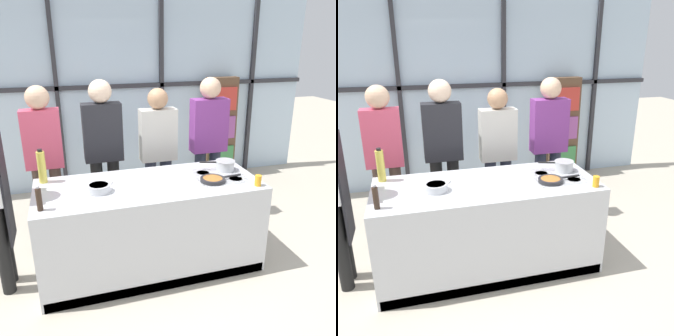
% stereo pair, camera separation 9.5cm
% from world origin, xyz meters
% --- Properties ---
extents(ground_plane, '(18.00, 18.00, 0.00)m').
position_xyz_m(ground_plane, '(0.00, 0.00, 0.00)').
color(ground_plane, '#BCB29E').
extents(back_window_wall, '(6.40, 0.10, 2.80)m').
position_xyz_m(back_window_wall, '(0.00, 2.30, 1.40)').
color(back_window_wall, silver).
rests_on(back_window_wall, ground_plane).
extents(bookshelf, '(0.50, 0.19, 1.64)m').
position_xyz_m(bookshelf, '(1.72, 2.12, 0.82)').
color(bookshelf, brown).
rests_on(bookshelf, ground_plane).
extents(demo_island, '(2.13, 0.89, 0.90)m').
position_xyz_m(demo_island, '(0.00, -0.00, 0.45)').
color(demo_island, silver).
rests_on(demo_island, ground_plane).
extents(spectator_far_left, '(0.40, 0.25, 1.76)m').
position_xyz_m(spectator_far_left, '(-0.96, 0.84, 1.03)').
color(spectator_far_left, '#47382D').
rests_on(spectator_far_left, ground_plane).
extents(spectator_center_left, '(0.43, 0.25, 1.80)m').
position_xyz_m(spectator_center_left, '(-0.32, 0.84, 1.04)').
color(spectator_center_left, black).
rests_on(spectator_center_left, ground_plane).
extents(spectator_center_right, '(0.43, 0.24, 1.69)m').
position_xyz_m(spectator_center_right, '(0.32, 0.84, 0.96)').
color(spectator_center_right, '#232838').
rests_on(spectator_center_right, ground_plane).
extents(spectator_far_right, '(0.44, 0.25, 1.79)m').
position_xyz_m(spectator_far_right, '(0.96, 0.84, 1.03)').
color(spectator_far_right, '#232838').
rests_on(spectator_far_right, ground_plane).
extents(frying_pan, '(0.43, 0.24, 0.04)m').
position_xyz_m(frying_pan, '(0.61, -0.12, 0.92)').
color(frying_pan, '#232326').
rests_on(frying_pan, demo_island).
extents(saucepan, '(0.36, 0.20, 0.11)m').
position_xyz_m(saucepan, '(0.85, 0.13, 0.96)').
color(saucepan, silver).
rests_on(saucepan, demo_island).
extents(white_plate, '(0.25, 0.25, 0.01)m').
position_xyz_m(white_plate, '(-0.45, 0.15, 0.91)').
color(white_plate, white).
rests_on(white_plate, demo_island).
extents(mixing_bowl, '(0.21, 0.21, 0.07)m').
position_xyz_m(mixing_bowl, '(-0.48, -0.06, 0.94)').
color(mixing_bowl, silver).
rests_on(mixing_bowl, demo_island).
extents(oil_bottle, '(0.08, 0.08, 0.33)m').
position_xyz_m(oil_bottle, '(-0.97, 0.33, 1.06)').
color(oil_bottle, '#E0CC4C').
rests_on(oil_bottle, demo_island).
extents(pepper_grinder, '(0.05, 0.05, 0.22)m').
position_xyz_m(pepper_grinder, '(-0.98, -0.29, 1.00)').
color(pepper_grinder, '#332319').
rests_on(pepper_grinder, demo_island).
extents(juice_glass_near, '(0.06, 0.06, 0.10)m').
position_xyz_m(juice_glass_near, '(0.97, -0.34, 0.95)').
color(juice_glass_near, orange).
rests_on(juice_glass_near, demo_island).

